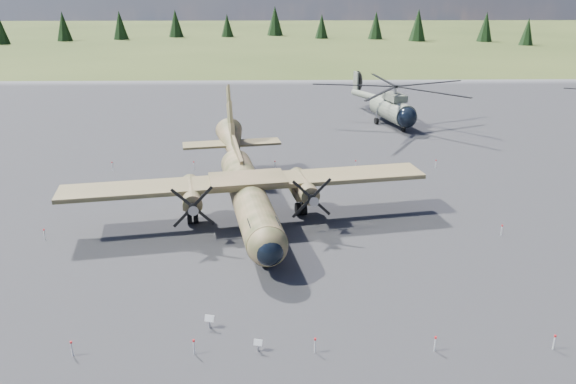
{
  "coord_description": "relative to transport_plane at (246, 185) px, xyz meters",
  "views": [
    {
      "loc": [
        0.15,
        -36.88,
        17.32
      ],
      "look_at": [
        0.99,
        2.0,
        2.79
      ],
      "focal_mm": 35.0,
      "sensor_mm": 36.0,
      "label": 1
    }
  ],
  "objects": [
    {
      "name": "treeline",
      "position": [
        -1.75,
        -11.05,
        2.14
      ],
      "size": [
        335.28,
        338.5,
        10.97
      ],
      "color": "black",
      "rests_on": "ground"
    },
    {
      "name": "barrier_fence",
      "position": [
        1.75,
        -4.09,
        -2.1
      ],
      "size": [
        33.12,
        29.62,
        0.85
      ],
      "color": "silver",
      "rests_on": "ground"
    },
    {
      "name": "helicopter_near",
      "position": [
        17.19,
        29.68,
        1.16
      ],
      "size": [
        25.47,
        26.6,
        5.31
      ],
      "rotation": [
        0.0,
        0.0,
        0.25
      ],
      "color": "#67695B",
      "rests_on": "ground"
    },
    {
      "name": "info_placard_left",
      "position": [
        -1.26,
        -15.28,
        -2.07
      ],
      "size": [
        0.55,
        0.33,
        0.8
      ],
      "rotation": [
        0.0,
        0.0,
        -0.25
      ],
      "color": "gray",
      "rests_on": "ground"
    },
    {
      "name": "apron",
      "position": [
        2.21,
        5.98,
        -2.6
      ],
      "size": [
        120.0,
        120.0,
        0.04
      ],
      "primitive_type": "cube",
      "color": "#5A595E",
      "rests_on": "ground"
    },
    {
      "name": "info_placard_right",
      "position": [
        1.38,
        -17.35,
        -2.15
      ],
      "size": [
        0.47,
        0.28,
        0.69
      ],
      "rotation": [
        0.0,
        0.0,
        -0.24
      ],
      "color": "gray",
      "rests_on": "ground"
    },
    {
      "name": "transport_plane",
      "position": [
        0.0,
        0.0,
        0.0
      ],
      "size": [
        27.5,
        24.74,
        9.06
      ],
      "rotation": [
        0.0,
        0.0,
        0.18
      ],
      "color": "#3F4425",
      "rests_on": "ground"
    },
    {
      "name": "ground",
      "position": [
        2.21,
        -4.02,
        -2.6
      ],
      "size": [
        500.0,
        500.0,
        0.0
      ],
      "primitive_type": "plane",
      "color": "#505827",
      "rests_on": "ground"
    }
  ]
}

